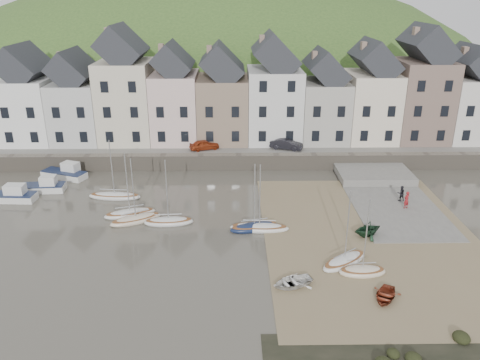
{
  "coord_description": "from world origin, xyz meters",
  "views": [
    {
      "loc": [
        -0.61,
        -35.56,
        19.6
      ],
      "look_at": [
        0.0,
        6.0,
        3.0
      ],
      "focal_mm": 35.82,
      "sensor_mm": 36.0,
      "label": 1
    }
  ],
  "objects_px": {
    "rowboat_green": "(368,229)",
    "car_right": "(286,144)",
    "rowboat_white": "(292,282)",
    "person_red": "(406,200)",
    "person_dark": "(401,193)",
    "car_left": "(204,145)",
    "rowboat_red": "(385,296)",
    "sailboat_0": "(115,196)"
  },
  "relations": [
    {
      "from": "car_left",
      "to": "car_right",
      "type": "xyz_separation_m",
      "value": [
        9.91,
        0.0,
        0.04
      ]
    },
    {
      "from": "sailboat_0",
      "to": "car_left",
      "type": "bearing_deg",
      "value": 51.71
    },
    {
      "from": "rowboat_white",
      "to": "car_right",
      "type": "height_order",
      "value": "car_right"
    },
    {
      "from": "sailboat_0",
      "to": "car_right",
      "type": "height_order",
      "value": "sailboat_0"
    },
    {
      "from": "rowboat_white",
      "to": "person_red",
      "type": "relative_size",
      "value": 1.74
    },
    {
      "from": "rowboat_white",
      "to": "person_red",
      "type": "distance_m",
      "value": 17.69
    },
    {
      "from": "sailboat_0",
      "to": "person_red",
      "type": "bearing_deg",
      "value": -6.0
    },
    {
      "from": "car_left",
      "to": "person_dark",
      "type": "bearing_deg",
      "value": -139.72
    },
    {
      "from": "person_red",
      "to": "person_dark",
      "type": "relative_size",
      "value": 1.09
    },
    {
      "from": "rowboat_white",
      "to": "person_red",
      "type": "height_order",
      "value": "person_red"
    },
    {
      "from": "sailboat_0",
      "to": "person_red",
      "type": "relative_size",
      "value": 3.7
    },
    {
      "from": "person_dark",
      "to": "car_right",
      "type": "distance_m",
      "value": 15.75
    },
    {
      "from": "person_red",
      "to": "car_right",
      "type": "relative_size",
      "value": 0.44
    },
    {
      "from": "rowboat_green",
      "to": "car_right",
      "type": "relative_size",
      "value": 0.66
    },
    {
      "from": "rowboat_red",
      "to": "car_right",
      "type": "height_order",
      "value": "car_right"
    },
    {
      "from": "car_left",
      "to": "rowboat_green",
      "type": "bearing_deg",
      "value": -160.97
    },
    {
      "from": "rowboat_white",
      "to": "rowboat_green",
      "type": "xyz_separation_m",
      "value": [
        7.24,
        7.25,
        0.38
      ]
    },
    {
      "from": "rowboat_white",
      "to": "rowboat_red",
      "type": "distance_m",
      "value": 6.34
    },
    {
      "from": "rowboat_green",
      "to": "car_right",
      "type": "xyz_separation_m",
      "value": [
        -4.93,
        19.14,
        1.5
      ]
    },
    {
      "from": "rowboat_white",
      "to": "car_left",
      "type": "height_order",
      "value": "car_left"
    },
    {
      "from": "car_right",
      "to": "rowboat_red",
      "type": "bearing_deg",
      "value": -152.38
    },
    {
      "from": "rowboat_red",
      "to": "person_dark",
      "type": "bearing_deg",
      "value": 97.05
    },
    {
      "from": "rowboat_white",
      "to": "person_dark",
      "type": "distance_m",
      "value": 19.01
    },
    {
      "from": "sailboat_0",
      "to": "person_dark",
      "type": "height_order",
      "value": "sailboat_0"
    },
    {
      "from": "person_red",
      "to": "car_left",
      "type": "bearing_deg",
      "value": -64.42
    },
    {
      "from": "rowboat_red",
      "to": "car_left",
      "type": "relative_size",
      "value": 0.73
    },
    {
      "from": "sailboat_0",
      "to": "rowboat_white",
      "type": "xyz_separation_m",
      "value": [
        16.09,
        -15.64,
        0.11
      ]
    },
    {
      "from": "rowboat_green",
      "to": "rowboat_red",
      "type": "xyz_separation_m",
      "value": [
        -1.12,
        -8.92,
        -0.42
      ]
    },
    {
      "from": "car_right",
      "to": "rowboat_white",
      "type": "bearing_deg",
      "value": -165.11
    },
    {
      "from": "rowboat_green",
      "to": "person_red",
      "type": "distance_m",
      "value": 7.44
    },
    {
      "from": "sailboat_0",
      "to": "rowboat_red",
      "type": "xyz_separation_m",
      "value": [
        22.21,
        -17.31,
        0.07
      ]
    },
    {
      "from": "person_red",
      "to": "person_dark",
      "type": "bearing_deg",
      "value": -121.81
    },
    {
      "from": "person_red",
      "to": "rowboat_green",
      "type": "bearing_deg",
      "value": 16.64
    },
    {
      "from": "rowboat_green",
      "to": "rowboat_red",
      "type": "distance_m",
      "value": 9.0
    },
    {
      "from": "rowboat_red",
      "to": "car_right",
      "type": "distance_m",
      "value": 28.39
    },
    {
      "from": "person_red",
      "to": "person_dark",
      "type": "xyz_separation_m",
      "value": [
        0.06,
        1.74,
        -0.07
      ]
    },
    {
      "from": "person_red",
      "to": "sailboat_0",
      "type": "bearing_deg",
      "value": -35.87
    },
    {
      "from": "person_red",
      "to": "car_left",
      "type": "height_order",
      "value": "car_left"
    },
    {
      "from": "person_dark",
      "to": "car_right",
      "type": "xyz_separation_m",
      "value": [
        -10.11,
        12.01,
        1.34
      ]
    },
    {
      "from": "rowboat_green",
      "to": "person_dark",
      "type": "relative_size",
      "value": 1.65
    },
    {
      "from": "rowboat_green",
      "to": "rowboat_red",
      "type": "relative_size",
      "value": 1.0
    },
    {
      "from": "person_dark",
      "to": "car_left",
      "type": "xyz_separation_m",
      "value": [
        -20.02,
        12.01,
        1.3
      ]
    }
  ]
}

